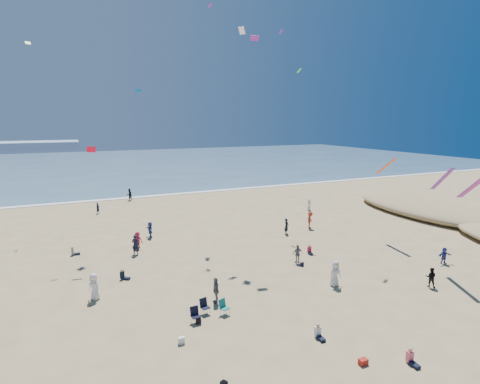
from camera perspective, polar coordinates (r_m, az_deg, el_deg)
name	(u,v)px	position (r m, az deg, el deg)	size (l,w,h in m)	color
ground	(268,354)	(21.71, 4.27, -23.41)	(220.00, 220.00, 0.00)	tan
ocean	(106,165)	(111.69, -19.81, 3.94)	(220.00, 100.00, 0.06)	#476B84
surf_line	(134,197)	(62.50, -15.89, -0.80)	(220.00, 1.20, 0.08)	white
standing_flyers	(233,241)	(35.98, -1.09, -7.51)	(29.54, 47.29, 1.94)	#B21932
seated_group	(227,282)	(28.59, -2.06, -13.51)	(20.95, 24.83, 0.84)	silver
chair_cluster	(209,310)	(24.72, -4.79, -17.46)	(2.70, 1.47, 1.00)	black
white_tote	(181,340)	(22.56, -8.92, -21.44)	(0.35, 0.20, 0.40)	white
black_backpack	(198,321)	(24.26, -6.35, -18.92)	(0.30, 0.22, 0.38)	black
cooler	(363,362)	(21.79, 18.25, -23.35)	(0.45, 0.30, 0.30)	#AA2218
navy_bag	(302,264)	(32.86, 9.44, -10.80)	(0.28, 0.18, 0.34)	black
kites_aloft	(290,92)	(33.94, 7.59, 14.84)	(38.53, 42.65, 28.25)	#F09C38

